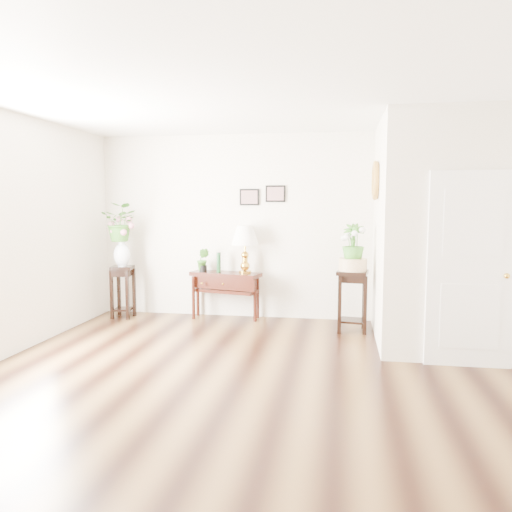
% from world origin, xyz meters
% --- Properties ---
extents(floor, '(6.00, 5.50, 0.02)m').
position_xyz_m(floor, '(0.00, 0.00, 0.00)').
color(floor, brown).
rests_on(floor, ground).
extents(ceiling, '(6.00, 5.50, 0.02)m').
position_xyz_m(ceiling, '(0.00, 0.00, 2.80)').
color(ceiling, white).
rests_on(ceiling, ground).
extents(wall_back, '(6.00, 0.02, 2.80)m').
position_xyz_m(wall_back, '(0.00, 2.75, 1.40)').
color(wall_back, white).
rests_on(wall_back, ground).
extents(wall_front, '(6.00, 0.02, 2.80)m').
position_xyz_m(wall_front, '(0.00, -2.75, 1.40)').
color(wall_front, white).
rests_on(wall_front, ground).
extents(partition, '(1.80, 1.95, 2.80)m').
position_xyz_m(partition, '(2.10, 1.77, 1.40)').
color(partition, white).
rests_on(partition, floor).
extents(door, '(0.90, 0.05, 2.10)m').
position_xyz_m(door, '(2.10, 0.78, 1.05)').
color(door, white).
rests_on(door, floor).
extents(art_print_left, '(0.30, 0.02, 0.25)m').
position_xyz_m(art_print_left, '(-0.65, 2.73, 1.85)').
color(art_print_left, black).
rests_on(art_print_left, wall_back).
extents(art_print_right, '(0.30, 0.02, 0.25)m').
position_xyz_m(art_print_right, '(-0.25, 2.73, 1.90)').
color(art_print_right, black).
rests_on(art_print_right, wall_back).
extents(wall_ornament, '(0.07, 0.51, 0.51)m').
position_xyz_m(wall_ornament, '(1.16, 1.90, 2.05)').
color(wall_ornament, '#B27626').
rests_on(wall_ornament, partition).
extents(console_table, '(1.12, 0.59, 0.71)m').
position_xyz_m(console_table, '(-0.99, 2.54, 0.36)').
color(console_table, black).
rests_on(console_table, floor).
extents(table_lamp, '(0.53, 0.53, 0.72)m').
position_xyz_m(table_lamp, '(-0.68, 2.54, 1.06)').
color(table_lamp, '#BC8D2A').
rests_on(table_lamp, console_table).
extents(green_vase, '(0.08, 0.08, 0.30)m').
position_xyz_m(green_vase, '(-1.09, 2.54, 0.88)').
color(green_vase, '#12391A').
rests_on(green_vase, console_table).
extents(potted_plant, '(0.20, 0.17, 0.34)m').
position_xyz_m(potted_plant, '(-1.34, 2.54, 0.89)').
color(potted_plant, '#337221').
rests_on(potted_plant, console_table).
extents(plant_stand_a, '(0.36, 0.36, 0.80)m').
position_xyz_m(plant_stand_a, '(-2.55, 2.33, 0.40)').
color(plant_stand_a, black).
rests_on(plant_stand_a, floor).
extents(porcelain_vase, '(0.31, 0.31, 0.42)m').
position_xyz_m(porcelain_vase, '(-2.55, 2.33, 1.03)').
color(porcelain_vase, white).
rests_on(porcelain_vase, plant_stand_a).
extents(lily_arrangement, '(0.53, 0.46, 0.59)m').
position_xyz_m(lily_arrangement, '(-2.55, 2.33, 1.50)').
color(lily_arrangement, '#337221').
rests_on(lily_arrangement, porcelain_vase).
extents(plant_stand_b, '(0.45, 0.45, 0.84)m').
position_xyz_m(plant_stand_b, '(0.90, 2.09, 0.42)').
color(plant_stand_b, black).
rests_on(plant_stand_b, floor).
extents(ceramic_bowl, '(0.49, 0.49, 0.17)m').
position_xyz_m(ceramic_bowl, '(0.90, 2.09, 0.92)').
color(ceramic_bowl, beige).
rests_on(ceramic_bowl, plant_stand_b).
extents(narcissus, '(0.30, 0.30, 0.52)m').
position_xyz_m(narcissus, '(0.90, 2.09, 1.22)').
color(narcissus, '#337221').
rests_on(narcissus, ceramic_bowl).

